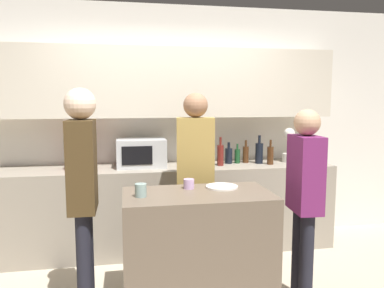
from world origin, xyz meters
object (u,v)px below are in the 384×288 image
Objects in this scene: toaster at (79,160)px; bottle_0 at (208,158)px; potted_plant at (289,145)px; bottle_6 at (270,155)px; bottle_5 at (259,153)px; person_left at (83,184)px; microwave at (141,153)px; bottle_3 at (237,156)px; person_center at (195,168)px; cup_1 at (141,190)px; plate_on_island at (222,187)px; person_right at (305,191)px; bottle_2 at (229,155)px; bottle_4 at (246,154)px; bottle_1 at (220,155)px; cup_0 at (189,184)px.

bottle_0 reaches higher than toaster.
bottle_6 is (-0.27, -0.12, -0.09)m from potted_plant.
person_left is at bearing -145.68° from bottle_5.
bottle_6 is at bearing -4.56° from microwave.
potted_plant is 0.38m from bottle_5.
person_center is (-0.62, -0.72, 0.01)m from bottle_3.
microwave reaches higher than cup_1.
bottle_0 is 0.13× the size of person_center.
plate_on_island is at bearing -41.75° from toaster.
person_left is at bearing 174.44° from cup_1.
person_right is at bearing -1.11° from cup_1.
bottle_2 is 0.88m from person_center.
bottle_0 is 0.47m from bottle_4.
bottle_4 is (0.21, 0.02, 0.01)m from bottle_2.
bottle_4 is at bearing 8.66° from bottle_3.
potted_plant is 1.64× the size of bottle_2.
person_left is (-1.67, -1.30, 0.01)m from bottle_4.
bottle_0 is 0.69m from person_center.
cup_1 is at bearing -143.48° from potted_plant.
bottle_1 is 0.57m from bottle_6.
cup_0 is at bearing -48.42° from toaster.
potted_plant is at bearing 39.20° from cup_0.
bottle_1 is 0.18× the size of person_center.
bottle_3 is at bearing 1.25° from bottle_2.
bottle_0 reaches higher than plate_on_island.
person_center is (-0.26, -0.63, 0.01)m from bottle_0.
potted_plant is at bearing 4.63° from bottle_5.
bottle_0 is at bearing -166.42° from bottle_3.
bottle_4 is (-0.50, 0.04, -0.10)m from potted_plant.
bottle_4 is 0.81× the size of bottle_5.
bottle_3 is at bearing 67.30° from plate_on_island.
microwave is 1.81m from person_right.
bottle_2 is at bearing 18.27° from bottle_0.
bottle_1 is (0.86, -0.09, -0.03)m from microwave.
bottle_0 is 1.07m from plate_on_island.
cup_0 is 0.05× the size of person_center.
toaster is 0.66× the size of potted_plant.
bottle_2 is at bearing -174.97° from bottle_4.
bottle_0 is 0.86× the size of plate_on_island.
microwave is at bearing 178.77° from bottle_5.
potted_plant is at bearing 3.41° from bottle_0.
person_left is 1.01× the size of person_center.
bottle_1 is at bearing -5.98° from microwave.
bottle_0 is 1.47m from cup_1.
potted_plant is 2.51m from person_left.
bottle_1 is 0.72m from person_center.
person_left is (-1.08, -0.14, 0.10)m from plate_on_island.
bottle_0 is 2.60× the size of cup_0.
person_right reaches higher than bottle_6.
toaster is at bearing -179.06° from bottle_3.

